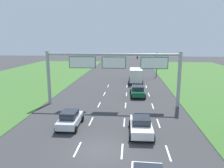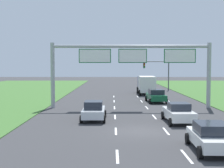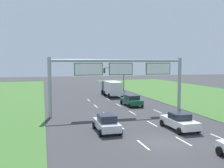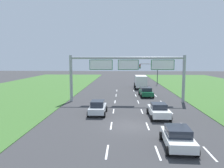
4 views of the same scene
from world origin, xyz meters
name	(u,v)px [view 4 (image 4 of 4)]	position (x,y,z in m)	size (l,w,h in m)	color
ground_plane	(129,126)	(0.00, 0.00, 0.00)	(200.00, 200.00, 0.00)	#38383A
lane_dashes_inner_left	(113,117)	(-1.75, 3.00, 0.00)	(0.14, 44.40, 0.01)	white
lane_dashes_inner_right	(144,118)	(1.75, 3.00, 0.00)	(0.14, 44.40, 0.01)	white
lane_dashes_slip	(177,118)	(5.25, 3.00, 0.00)	(0.14, 44.40, 0.01)	white
car_near_red	(146,92)	(3.44, 16.94, 0.81)	(2.34, 4.54, 1.61)	#145633
car_lead_silver	(159,110)	(3.33, 3.32, 0.78)	(2.20, 4.37, 1.58)	white
car_mid_lane	(178,137)	(3.32, -5.01, 0.77)	(2.26, 4.11, 1.51)	white
car_far_ahead	(98,107)	(-3.55, 4.41, 0.80)	(2.05, 3.98, 1.61)	silver
box_truck	(140,81)	(3.42, 27.99, 1.58)	(2.75, 7.16, 2.85)	navy
sign_gantry	(128,69)	(0.16, 11.98, 4.97)	(17.24, 0.44, 7.00)	#9EA0A5
traffic_light_mast	(150,69)	(6.44, 35.68, 3.87)	(4.76, 0.49, 5.60)	#47494F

